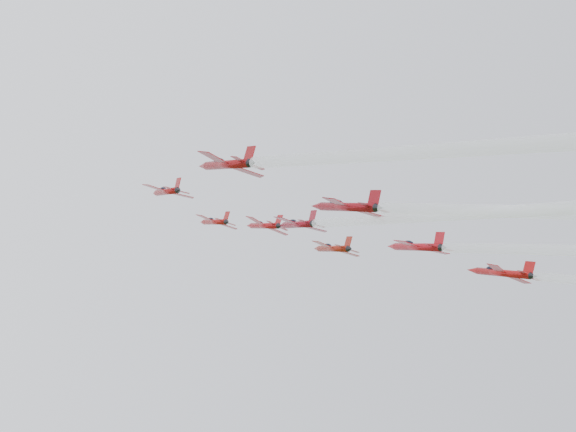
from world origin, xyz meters
TOP-DOWN VIEW (x-y plane):
  - jet_lead at (0.61, 26.31)m, footprint 8.87×11.66m
  - jet_row2_left at (-15.86, 14.70)m, footprint 9.13×12.00m
  - jet_row2_center at (2.58, 12.58)m, footprint 8.75×11.51m
  - jet_row2_right at (16.01, 10.03)m, footprint 9.85×12.95m
  - jet_center at (1.60, -39.66)m, footprint 9.51×93.15m
  - jet_rear_farleft at (-23.21, -57.76)m, footprint 9.61×94.10m

SIDE VIEW (x-z plane):
  - jet_rear_farleft at x=-23.21m, z-range 81.11..127.89m
  - jet_center at x=1.60m, z-range 90.18..136.49m
  - jet_row2_right at x=16.01m, z-range 134.10..141.20m
  - jet_row2_center at x=2.58m, z-range 135.73..142.04m
  - jet_row2_left at x=-15.86m, z-range 136.64..143.21m
  - jet_lead at x=0.61m, z-range 142.39..148.78m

